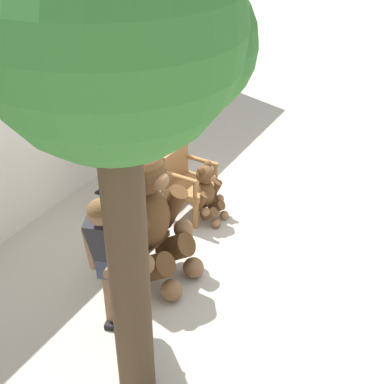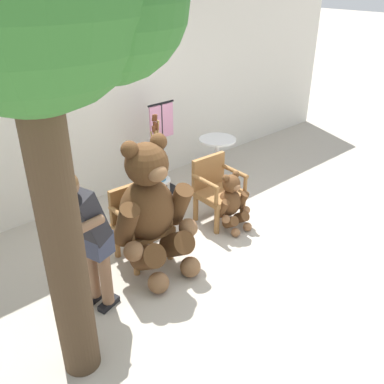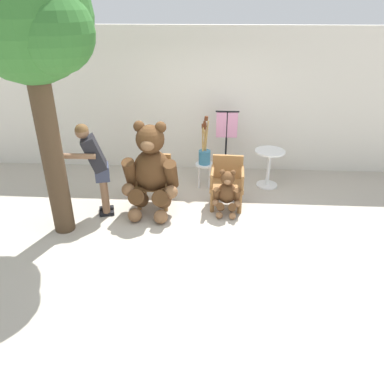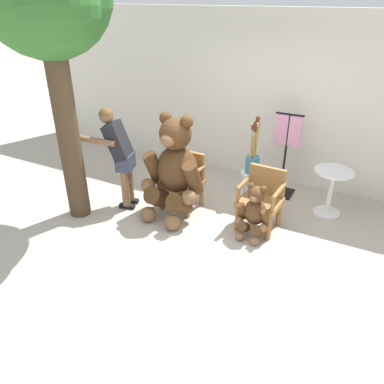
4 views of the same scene
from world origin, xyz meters
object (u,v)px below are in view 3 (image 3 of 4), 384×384
(teddy_bear_small, at_px, (227,193))
(clothing_display_stand, at_px, (226,144))
(patio_tree, at_px, (32,27))
(wooden_chair_left, at_px, (155,179))
(wooden_chair_right, at_px, (227,181))
(person_visitor, at_px, (95,163))
(round_side_table, at_px, (269,164))
(white_stool, at_px, (204,169))
(teddy_bear_large, at_px, (151,170))
(brush_bucket, at_px, (205,153))

(teddy_bear_small, relative_size, clothing_display_stand, 0.57)
(teddy_bear_small, distance_m, patio_tree, 3.60)
(wooden_chair_left, bearing_deg, wooden_chair_right, 0.00)
(patio_tree, bearing_deg, wooden_chair_left, 38.51)
(person_visitor, distance_m, round_side_table, 3.18)
(round_side_table, xyz_separation_m, clothing_display_stand, (-0.81, 0.33, 0.27))
(clothing_display_stand, bearing_deg, teddy_bear_small, -90.04)
(teddy_bear_small, distance_m, clothing_display_stand, 1.45)
(white_stool, relative_size, patio_tree, 0.12)
(wooden_chair_right, height_order, teddy_bear_small, wooden_chair_right)
(teddy_bear_small, distance_m, round_side_table, 1.35)
(round_side_table, bearing_deg, wooden_chair_right, -135.17)
(wooden_chair_left, height_order, teddy_bear_small, wooden_chair_left)
(teddy_bear_large, height_order, round_side_table, teddy_bear_large)
(patio_tree, bearing_deg, brush_bucket, 39.56)
(clothing_display_stand, bearing_deg, teddy_bear_large, -131.83)
(wooden_chair_left, xyz_separation_m, clothing_display_stand, (1.24, 1.13, 0.26))
(white_stool, height_order, brush_bucket, brush_bucket)
(person_visitor, xyz_separation_m, patio_tree, (-0.37, -0.55, 1.99))
(brush_bucket, relative_size, patio_tree, 0.24)
(wooden_chair_left, height_order, white_stool, wooden_chair_left)
(wooden_chair_right, bearing_deg, wooden_chair_left, -180.00)
(teddy_bear_small, xyz_separation_m, person_visitor, (-2.09, -0.14, 0.54))
(person_visitor, bearing_deg, white_stool, 34.18)
(brush_bucket, bearing_deg, round_side_table, 3.47)
(round_side_table, relative_size, clothing_display_stand, 0.53)
(person_visitor, xyz_separation_m, white_stool, (1.69, 1.15, -0.57))
(teddy_bear_small, distance_m, brush_bucket, 1.12)
(teddy_bear_large, xyz_separation_m, person_visitor, (-0.85, -0.16, 0.17))
(wooden_chair_left, relative_size, patio_tree, 0.22)
(white_stool, bearing_deg, brush_bucket, 93.92)
(teddy_bear_large, height_order, patio_tree, patio_tree)
(wooden_chair_right, relative_size, round_side_table, 1.19)
(teddy_bear_small, distance_m, person_visitor, 2.17)
(teddy_bear_large, relative_size, brush_bucket, 1.71)
(teddy_bear_small, bearing_deg, round_side_table, 53.25)
(teddy_bear_large, height_order, person_visitor, person_visitor)
(clothing_display_stand, bearing_deg, patio_tree, -139.52)
(wooden_chair_left, bearing_deg, clothing_display_stand, 42.33)
(teddy_bear_large, distance_m, round_side_table, 2.33)
(white_stool, bearing_deg, patio_tree, -140.49)
(white_stool, xyz_separation_m, round_side_table, (1.21, 0.08, 0.09))
(teddy_bear_small, relative_size, brush_bucket, 0.86)
(person_visitor, distance_m, clothing_display_stand, 2.61)
(wooden_chair_right, bearing_deg, teddy_bear_small, -90.95)
(round_side_table, bearing_deg, brush_bucket, -176.53)
(teddy_bear_small, relative_size, person_visitor, 0.50)
(person_visitor, relative_size, patio_tree, 0.41)
(clothing_display_stand, bearing_deg, round_side_table, -22.08)
(wooden_chair_left, bearing_deg, teddy_bear_large, -91.77)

